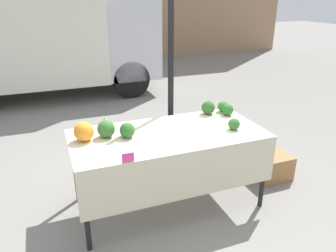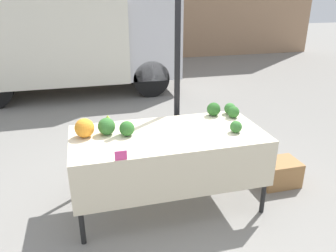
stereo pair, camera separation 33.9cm
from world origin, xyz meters
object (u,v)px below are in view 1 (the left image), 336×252
parked_truck (35,30)px  produce_crate (271,167)px  price_sign (128,158)px  orange_cauliflower (84,131)px

parked_truck → produce_crate: (2.63, -4.84, -1.32)m
parked_truck → produce_crate: size_ratio=10.29×
price_sign → produce_crate: bearing=14.4°
parked_truck → price_sign: parked_truck is taller
produce_crate → parked_truck: bearing=118.5°
orange_cauliflower → price_sign: size_ratio=1.82×
parked_truck → orange_cauliflower: size_ratio=24.71×
orange_cauliflower → price_sign: orange_cauliflower is taller
parked_truck → orange_cauliflower: (0.35, -4.77, -0.51)m
parked_truck → orange_cauliflower: parked_truck is taller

